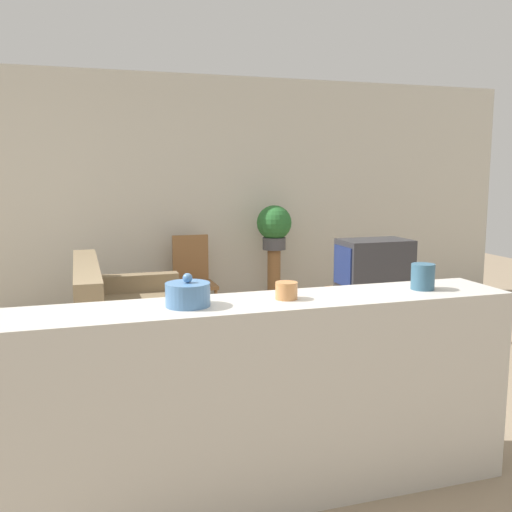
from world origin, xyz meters
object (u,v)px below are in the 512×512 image
Objects in this scene: couch at (131,329)px; decorative_bowl at (188,294)px; television at (374,264)px; potted_plant at (274,225)px; wooden_chair at (193,276)px.

decorative_bowl is at bearing -88.00° from couch.
television is 3.18m from decorative_bowl.
couch is at bearing -144.43° from potted_plant.
potted_plant is at bearing 64.74° from decorative_bowl.
wooden_chair is at bearing -179.89° from potted_plant.
potted_plant is at bearing 115.30° from television.
decorative_bowl is (-2.22, -2.24, 0.32)m from television.
couch is at bearing 92.00° from decorative_bowl.
decorative_bowl is at bearing -101.43° from wooden_chair.
potted_plant is (1.72, 1.23, 0.73)m from couch.
decorative_bowl is (-0.70, -3.48, 0.57)m from wooden_chair.
wooden_chair is at bearing 141.02° from television.
potted_plant is at bearing 0.11° from wooden_chair.
wooden_chair is (-1.52, 1.23, -0.25)m from television.
television is 1.39m from potted_plant.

